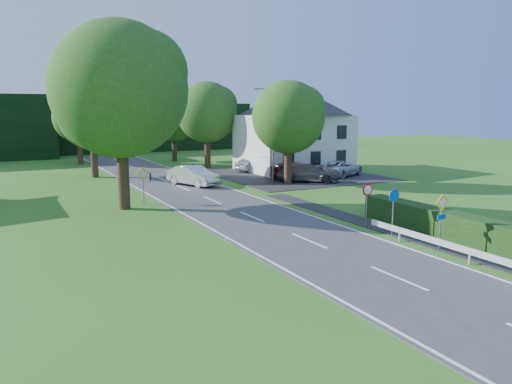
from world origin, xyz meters
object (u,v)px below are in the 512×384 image
parked_car_red (296,170)px  parasol (270,165)px  motorcycle (150,176)px  moving_car (193,176)px  parked_car_grey (308,173)px  streetlight (272,130)px  parked_car_silver_b (341,168)px  parked_car_silver_a (254,165)px

parked_car_red → parasol: bearing=42.8°
motorcycle → parasol: 10.87m
moving_car → motorcycle: (-2.43, 4.13, -0.37)m
motorcycle → parked_car_grey: 13.72m
streetlight → motorcycle: 11.28m
motorcycle → parasol: (10.58, -2.43, 0.59)m
parked_car_silver_b → motorcycle: bearing=48.0°
parked_car_red → parked_car_silver_b: parked_car_red is taller
parked_car_silver_a → parasol: parasol is taller
streetlight → parked_car_grey: streetlight is taller
parked_car_silver_a → parasol: 4.42m
parked_car_grey → parked_car_silver_b: (4.69, 1.58, -0.04)m
parked_car_grey → parasol: (-1.36, 4.31, 0.26)m
parked_car_silver_a → parasol: size_ratio=1.72×
streetlight → parked_car_silver_b: size_ratio=1.52×
parked_car_red → parasol: 2.72m
parked_car_red → parked_car_silver_b: bearing=-85.3°
motorcycle → parked_car_silver_a: bearing=27.7°
moving_car → motorcycle: bearing=98.9°
parked_car_silver_b → parasol: parasol is taller
parked_car_red → parked_car_grey: size_ratio=0.88×
motorcycle → parked_car_silver_b: (16.63, -5.16, 0.29)m
streetlight → parked_car_silver_b: (7.37, -0.10, -3.69)m
motorcycle → parked_car_red: (12.03, -4.72, 0.36)m
motorcycle → parasol: size_ratio=0.73×
motorcycle → parked_car_red: parked_car_red is taller
parked_car_silver_a → parked_car_grey: (0.81, -8.68, 0.12)m
parked_car_red → parked_car_silver_b: (4.60, -0.45, -0.07)m
parked_car_red → parked_car_grey: 2.03m
motorcycle → parked_car_silver_a: size_ratio=0.43×
streetlight → motorcycle: (-9.26, 5.06, -3.98)m
parked_car_silver_a → motorcycle: bearing=83.1°
motorcycle → parked_car_silver_a: 11.30m
streetlight → parked_car_silver_a: 8.17m
streetlight → moving_car: (-6.83, 0.93, -3.61)m
moving_car → parked_car_silver_b: 14.23m
moving_car → parasol: parasol is taller
parked_car_red → parked_car_silver_a: parked_car_red is taller
streetlight → parked_car_red: bearing=7.1°
parked_car_grey → parasol: size_ratio=2.32×
motorcycle → parked_car_red: size_ratio=0.36×
parked_car_silver_b → parasol: bearing=41.0°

